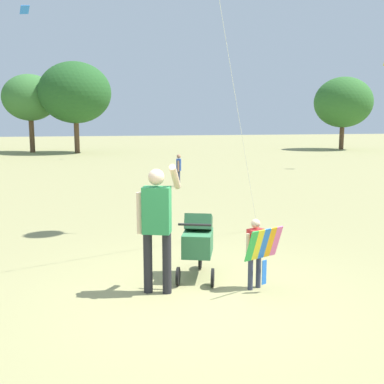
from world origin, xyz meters
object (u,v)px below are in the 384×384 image
at_px(child_with_butterfly_kite, 257,248).
at_px(stroller, 198,240).
at_px(person_sitting_far, 179,168).
at_px(person_adult_flyer, 157,219).

distance_m(child_with_butterfly_kite, stroller, 1.00).
relative_size(child_with_butterfly_kite, person_sitting_far, 0.89).
xyz_separation_m(child_with_butterfly_kite, person_adult_flyer, (-1.43, 0.18, 0.45)).
relative_size(child_with_butterfly_kite, person_adult_flyer, 0.56).
height_order(person_adult_flyer, stroller, person_adult_flyer).
relative_size(person_adult_flyer, stroller, 1.67).
xyz_separation_m(person_adult_flyer, stroller, (0.71, 0.51, -0.47)).
bearing_deg(stroller, person_sitting_far, 81.17).
height_order(child_with_butterfly_kite, person_sitting_far, person_sitting_far).
bearing_deg(person_adult_flyer, stroller, 35.80).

